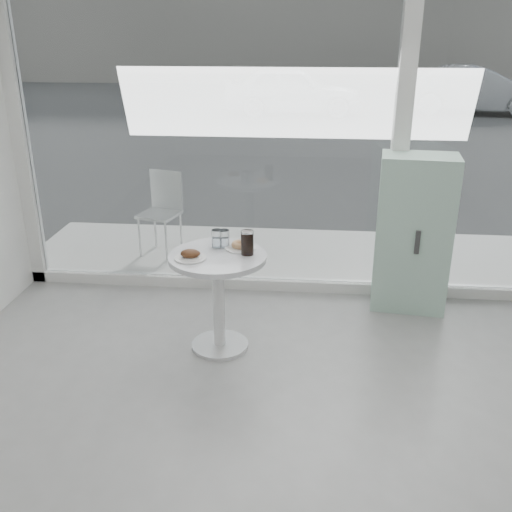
# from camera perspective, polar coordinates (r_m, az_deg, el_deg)

# --- Properties ---
(room_shell) EXTENTS (6.00, 6.00, 6.00)m
(room_shell) POSITION_cam_1_polar(r_m,az_deg,el_deg) (1.40, -0.57, 5.47)
(room_shell) COLOR white
(room_shell) RESTS_ON ground
(storefront) EXTENTS (5.00, 0.14, 3.00)m
(storefront) POSITION_cam_1_polar(r_m,az_deg,el_deg) (4.94, 4.75, 14.92)
(storefront) COLOR white
(storefront) RESTS_ON ground
(main_table) EXTENTS (0.72, 0.72, 0.77)m
(main_table) POSITION_cam_1_polar(r_m,az_deg,el_deg) (4.23, -3.79, -2.61)
(main_table) COLOR silver
(main_table) RESTS_ON ground
(patio_deck) EXTENTS (5.60, 1.60, 0.05)m
(patio_deck) POSITION_cam_1_polar(r_m,az_deg,el_deg) (6.14, 3.70, 0.06)
(patio_deck) COLOR silver
(patio_deck) RESTS_ON ground
(street) EXTENTS (40.00, 24.00, 0.00)m
(street) POSITION_cam_1_polar(r_m,az_deg,el_deg) (18.05, 5.07, 14.45)
(street) COLOR #393939
(street) RESTS_ON ground
(mint_cabinet) EXTENTS (0.66, 0.48, 1.35)m
(mint_cabinet) POSITION_cam_1_polar(r_m,az_deg,el_deg) (5.04, 15.44, 2.19)
(mint_cabinet) COLOR #A4D1B9
(mint_cabinet) RESTS_ON ground
(patio_chair) EXTENTS (0.46, 0.46, 0.87)m
(patio_chair) POSITION_cam_1_polar(r_m,az_deg,el_deg) (6.12, -9.36, 4.85)
(patio_chair) COLOR silver
(patio_chair) RESTS_ON patio_deck
(car_white) EXTENTS (3.91, 1.67, 1.32)m
(car_white) POSITION_cam_1_polar(r_m,az_deg,el_deg) (16.71, 3.66, 16.18)
(car_white) COLOR white
(car_white) RESTS_ON street
(car_silver) EXTENTS (4.21, 2.01, 1.33)m
(car_silver) POSITION_cam_1_polar(r_m,az_deg,el_deg) (17.90, 21.07, 15.24)
(car_silver) COLOR #9B9DA2
(car_silver) RESTS_ON street
(plate_fritter) EXTENTS (0.23, 0.23, 0.07)m
(plate_fritter) POSITION_cam_1_polar(r_m,az_deg,el_deg) (4.08, -6.54, 0.08)
(plate_fritter) COLOR silver
(plate_fritter) RESTS_ON main_table
(plate_donut) EXTENTS (0.23, 0.23, 0.06)m
(plate_donut) POSITION_cam_1_polar(r_m,az_deg,el_deg) (4.25, -1.56, 1.02)
(plate_donut) COLOR silver
(plate_donut) RESTS_ON main_table
(water_tumbler_a) EXTENTS (0.08, 0.08, 0.13)m
(water_tumbler_a) POSITION_cam_1_polar(r_m,az_deg,el_deg) (4.28, -3.91, 1.67)
(water_tumbler_a) COLOR white
(water_tumbler_a) RESTS_ON main_table
(water_tumbler_b) EXTENTS (0.08, 0.08, 0.13)m
(water_tumbler_b) POSITION_cam_1_polar(r_m,az_deg,el_deg) (4.28, -3.23, 1.67)
(water_tumbler_b) COLOR white
(water_tumbler_b) RESTS_ON main_table
(cola_glass) EXTENTS (0.09, 0.09, 0.18)m
(cola_glass) POSITION_cam_1_polar(r_m,az_deg,el_deg) (4.12, -0.87, 1.30)
(cola_glass) COLOR white
(cola_glass) RESTS_ON main_table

